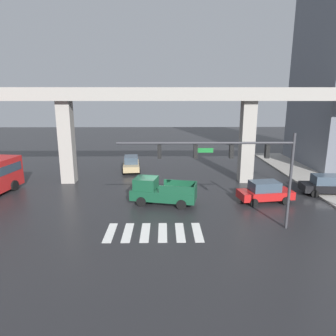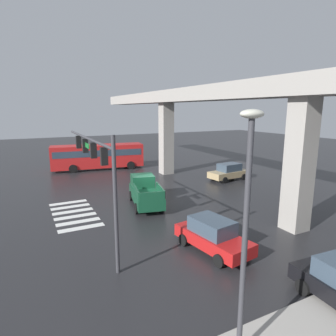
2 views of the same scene
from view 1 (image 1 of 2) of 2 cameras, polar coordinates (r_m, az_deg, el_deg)
name	(u,v)px [view 1 (image 1 of 2)]	position (r m, az deg, el deg)	size (l,w,h in m)	color
ground_plane	(156,200)	(25.13, -2.23, -6.06)	(120.00, 120.00, 0.00)	#232326
crosswalk_stripes	(154,232)	(19.51, -2.67, -12.01)	(6.05, 2.80, 0.01)	silver
elevated_overpass	(157,101)	(29.25, -2.11, 12.43)	(52.55, 2.50, 9.14)	#9E9991
sidewalk_east	(333,191)	(30.95, 28.60, -3.82)	(4.00, 36.00, 0.15)	#9E9991
pickup_truck	(160,192)	(24.05, -1.52, -4.48)	(5.39, 2.96, 2.08)	#14472D
sedan_red	(265,192)	(25.67, 17.81, -4.29)	(4.51, 2.43, 1.72)	red
sedan_tan	(131,164)	(34.67, -6.95, 0.80)	(2.30, 4.46, 1.72)	tan
sedan_black	(327,185)	(29.69, 27.74, -2.84)	(4.42, 2.21, 1.72)	black
traffic_signal_mast	(233,158)	(19.01, 12.21, 1.85)	(10.89, 0.32, 6.20)	#38383D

